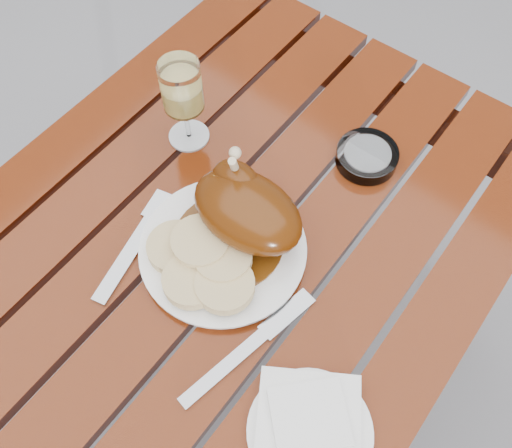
{
  "coord_description": "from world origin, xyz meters",
  "views": [
    {
      "loc": [
        0.31,
        -0.27,
        1.56
      ],
      "look_at": [
        0.04,
        0.09,
        0.78
      ],
      "focal_mm": 40.0,
      "sensor_mm": 36.0,
      "label": 1
    }
  ],
  "objects_px": {
    "table": "(216,339)",
    "dinner_plate": "(223,250)",
    "ashtray": "(367,156)",
    "wine_glass": "(184,104)",
    "side_plate": "(310,432)"
  },
  "relations": [
    {
      "from": "table",
      "to": "side_plate",
      "type": "xyz_separation_m",
      "value": [
        0.28,
        -0.11,
        0.38
      ]
    },
    {
      "from": "dinner_plate",
      "to": "ashtray",
      "type": "height_order",
      "value": "ashtray"
    },
    {
      "from": "dinner_plate",
      "to": "wine_glass",
      "type": "bearing_deg",
      "value": 143.64
    },
    {
      "from": "table",
      "to": "wine_glass",
      "type": "distance_m",
      "value": 0.53
    },
    {
      "from": "wine_glass",
      "to": "ashtray",
      "type": "bearing_deg",
      "value": 27.53
    },
    {
      "from": "dinner_plate",
      "to": "wine_glass",
      "type": "distance_m",
      "value": 0.26
    },
    {
      "from": "dinner_plate",
      "to": "wine_glass",
      "type": "xyz_separation_m",
      "value": [
        -0.2,
        0.15,
        0.08
      ]
    },
    {
      "from": "table",
      "to": "side_plate",
      "type": "bearing_deg",
      "value": -21.17
    },
    {
      "from": "table",
      "to": "dinner_plate",
      "type": "height_order",
      "value": "dinner_plate"
    },
    {
      "from": "side_plate",
      "to": "ashtray",
      "type": "relative_size",
      "value": 1.58
    },
    {
      "from": "side_plate",
      "to": "dinner_plate",
      "type": "bearing_deg",
      "value": 151.82
    },
    {
      "from": "ashtray",
      "to": "wine_glass",
      "type": "bearing_deg",
      "value": -152.47
    },
    {
      "from": "table",
      "to": "ashtray",
      "type": "bearing_deg",
      "value": 72.77
    },
    {
      "from": "table",
      "to": "dinner_plate",
      "type": "xyz_separation_m",
      "value": [
        0.02,
        0.03,
        0.38
      ]
    },
    {
      "from": "wine_glass",
      "to": "ashtray",
      "type": "height_order",
      "value": "wine_glass"
    }
  ]
}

